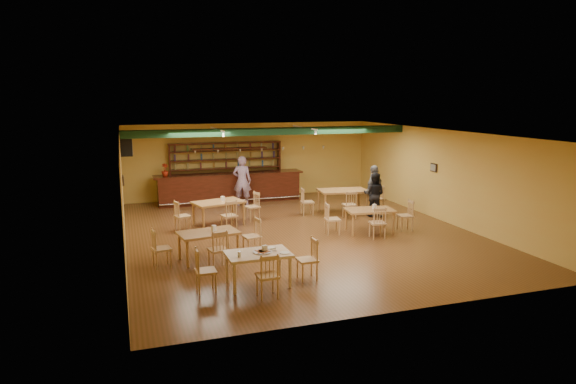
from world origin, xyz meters
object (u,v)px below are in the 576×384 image
object	(u,v)px
bar_counter	(230,188)
dining_table_d	(369,221)
dining_table_a	(219,213)
near_table	(258,269)
patron_right_a	(374,195)
dining_table_b	(343,201)
patron_bar	(242,181)
dining_table_c	(209,246)

from	to	relation	value
bar_counter	dining_table_d	size ratio (longest dim) A/B	4.07
dining_table_a	bar_counter	bearing A→B (deg)	57.48
dining_table_a	near_table	size ratio (longest dim) A/B	1.13
patron_right_a	dining_table_b	bearing A→B (deg)	-5.90
bar_counter	patron_bar	size ratio (longest dim) A/B	3.06
near_table	patron_bar	distance (m)	8.32
near_table	patron_bar	xyz separation A→B (m)	(1.55, 8.15, 0.57)
bar_counter	patron_right_a	size ratio (longest dim) A/B	3.78
patron_bar	dining_table_d	bearing A→B (deg)	138.25
dining_table_b	patron_bar	bearing A→B (deg)	149.25
dining_table_d	bar_counter	bearing A→B (deg)	125.40
dining_table_a	dining_table_d	xyz separation A→B (m)	(4.17, -2.26, -0.03)
bar_counter	dining_table_d	bearing A→B (deg)	-61.75
dining_table_a	near_table	world-z (taller)	dining_table_a
dining_table_b	near_table	distance (m)	7.44
dining_table_d	patron_bar	bearing A→B (deg)	126.62
dining_table_b	patron_right_a	bearing A→B (deg)	-38.65
near_table	patron_bar	bearing A→B (deg)	78.54
dining_table_c	dining_table_b	bearing A→B (deg)	25.71
dining_table_b	near_table	bearing A→B (deg)	-122.09
near_table	dining_table_c	bearing A→B (deg)	108.57
patron_bar	bar_counter	bearing A→B (deg)	-50.86
dining_table_c	patron_bar	xyz separation A→B (m)	(2.28, 6.06, 0.58)
near_table	dining_table_b	bearing A→B (deg)	50.86
patron_right_a	near_table	bearing A→B (deg)	81.92
near_table	dining_table_a	bearing A→B (deg)	87.65
dining_table_c	dining_table_d	distance (m)	5.19
bar_counter	patron_bar	bearing A→B (deg)	-69.63
dining_table_d	near_table	distance (m)	5.40
bar_counter	near_table	distance (m)	9.06
dining_table_a	dining_table_d	bearing A→B (deg)	-43.66
dining_table_b	patron_bar	xyz separation A→B (m)	(-3.07, 2.33, 0.53)
dining_table_a	dining_table_b	world-z (taller)	dining_table_b
dining_table_d	dining_table_c	bearing A→B (deg)	-160.19
dining_table_a	patron_right_a	xyz separation A→B (m)	(5.27, -0.46, 0.37)
dining_table_a	patron_right_a	distance (m)	5.30
dining_table_b	dining_table_d	distance (m)	2.62
dining_table_a	patron_bar	world-z (taller)	patron_bar
dining_table_b	dining_table_c	world-z (taller)	dining_table_b
bar_counter	dining_table_a	world-z (taller)	bar_counter
bar_counter	dining_table_b	xyz separation A→B (m)	(3.38, -3.15, -0.15)
bar_counter	patron_right_a	distance (m)	5.75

